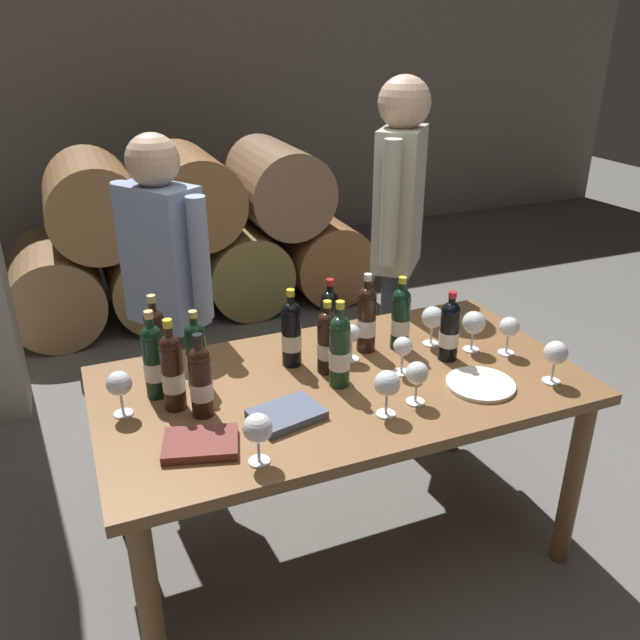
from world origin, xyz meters
TOP-DOWN VIEW (x-y plane):
  - ground_plane at (0.00, 0.00)m, footprint 14.00×14.00m
  - cellar_back_wall at (0.00, 4.20)m, footprint 10.00×0.24m
  - barrel_stack at (-0.00, 2.60)m, footprint 2.49×0.90m
  - dining_table at (0.00, 0.00)m, footprint 1.70×0.90m
  - wine_bottle_0 at (-0.47, 0.16)m, footprint 0.07×0.07m
  - wine_bottle_1 at (-0.50, -0.03)m, footprint 0.07×0.07m
  - wine_bottle_2 at (0.44, 0.00)m, footprint 0.07×0.07m
  - wine_bottle_3 at (-0.62, 0.14)m, footprint 0.07×0.07m
  - wine_bottle_4 at (-0.02, -0.02)m, footprint 0.07×0.07m
  - wine_bottle_5 at (0.05, 0.23)m, footprint 0.07×0.07m
  - wine_bottle_6 at (-0.02, 0.08)m, footprint 0.07×0.07m
  - wine_bottle_7 at (-0.12, 0.18)m, footprint 0.07×0.07m
  - wine_bottle_8 at (-0.58, 0.04)m, footprint 0.07×0.07m
  - wine_bottle_9 at (-0.59, 0.27)m, footprint 0.07×0.07m
  - wine_bottle_10 at (0.31, 0.15)m, footprint 0.07×0.07m
  - wine_bottle_11 at (0.18, 0.18)m, footprint 0.07×0.07m
  - wine_glass_0 at (-0.74, 0.07)m, footprint 0.08×0.08m
  - wine_glass_1 at (0.22, -0.03)m, footprint 0.07×0.07m
  - wine_glass_2 at (0.68, -0.29)m, footprint 0.08×0.08m
  - wine_glass_3 at (0.44, 0.13)m, footprint 0.09×0.09m
  - wine_glass_4 at (0.56, 0.02)m, footprint 0.09×0.09m
  - wine_glass_5 at (0.10, 0.13)m, footprint 0.07×0.07m
  - wine_glass_6 at (0.17, -0.23)m, footprint 0.08×0.08m
  - wine_glass_7 at (0.04, -0.26)m, footprint 0.08×0.08m
  - wine_glass_8 at (0.67, -0.05)m, footprint 0.08×0.08m
  - wine_glass_9 at (-0.41, -0.34)m, footprint 0.09×0.09m
  - tasting_notebook at (-0.55, -0.21)m, footprint 0.25×0.21m
  - leather_ledger at (-0.26, -0.15)m, footprint 0.25×0.20m
  - serving_plate at (0.43, -0.22)m, footprint 0.24×0.24m
  - sommelier_presenting at (0.62, 0.75)m, footprint 0.34×0.40m
  - taster_seated_left at (-0.47, 0.72)m, footprint 0.33×0.43m

SIDE VIEW (x-z plane):
  - ground_plane at x=0.00m, z-range 0.00..0.00m
  - barrel_stack at x=0.00m, z-range -0.04..1.11m
  - dining_table at x=0.00m, z-range 0.29..1.05m
  - serving_plate at x=0.43m, z-range 0.76..0.77m
  - tasting_notebook at x=-0.55m, z-range 0.76..0.79m
  - leather_ledger at x=-0.26m, z-range 0.76..0.79m
  - wine_glass_5 at x=0.10m, z-range 0.79..0.93m
  - wine_glass_1 at x=0.22m, z-range 0.79..0.93m
  - wine_glass_6 at x=0.17m, z-range 0.79..0.94m
  - wine_glass_8 at x=0.67m, z-range 0.79..0.94m
  - wine_glass_0 at x=-0.74m, z-range 0.79..0.95m
  - wine_glass_2 at x=0.68m, z-range 0.79..0.95m
  - wine_glass_7 at x=0.04m, z-range 0.79..0.95m
  - wine_glass_3 at x=0.44m, z-range 0.79..0.95m
  - wine_glass_9 at x=-0.41m, z-range 0.79..0.95m
  - wine_glass_4 at x=0.56m, z-range 0.79..0.95m
  - wine_bottle_2 at x=0.44m, z-range 0.74..1.01m
  - wine_bottle_6 at x=-0.02m, z-range 0.74..1.02m
  - wine_bottle_0 at x=-0.47m, z-range 0.74..1.02m
  - wine_bottle_1 at x=-0.50m, z-range 0.74..1.03m
  - wine_bottle_5 at x=0.05m, z-range 0.74..1.03m
  - wine_bottle_10 at x=0.31m, z-range 0.74..1.03m
  - wine_bottle_7 at x=-0.12m, z-range 0.74..1.04m
  - wine_bottle_11 at x=0.18m, z-range 0.74..1.05m
  - wine_bottle_3 at x=-0.62m, z-range 0.74..1.05m
  - wine_bottle_9 at x=-0.59m, z-range 0.74..1.05m
  - wine_bottle_4 at x=-0.02m, z-range 0.74..1.05m
  - wine_bottle_8 at x=-0.58m, z-range 0.74..1.06m
  - taster_seated_left at x=-0.47m, z-range 0.15..1.69m
  - sommelier_presenting at x=0.62m, z-range 0.19..1.90m
  - cellar_back_wall at x=0.00m, z-range 0.00..2.80m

